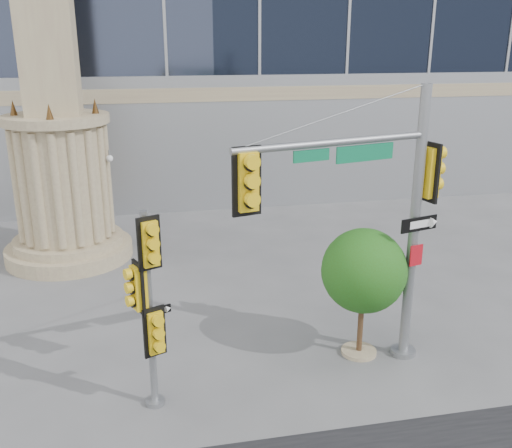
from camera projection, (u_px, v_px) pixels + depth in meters
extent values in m
plane|color=#545456|center=(298.00, 376.00, 13.31)|extent=(120.00, 120.00, 0.00)
cylinder|color=gray|center=(70.00, 251.00, 20.48)|extent=(4.40, 4.40, 0.50)
cylinder|color=gray|center=(69.00, 240.00, 20.36)|extent=(3.80, 3.80, 0.30)
cylinder|color=gray|center=(63.00, 182.00, 19.69)|extent=(3.00, 3.00, 4.00)
cylinder|color=gray|center=(56.00, 119.00, 19.02)|extent=(3.50, 3.50, 0.30)
cone|color=#472D14|center=(95.00, 106.00, 19.15)|extent=(0.24, 0.24, 0.50)
cone|color=#472D14|center=(13.00, 108.00, 18.65)|extent=(0.24, 0.24, 0.50)
cylinder|color=slate|center=(403.00, 351.00, 14.23)|extent=(0.61, 0.61, 0.13)
cylinder|color=slate|center=(414.00, 229.00, 13.23)|extent=(0.24, 0.24, 6.59)
cylinder|color=slate|center=(334.00, 142.00, 11.60)|extent=(4.51, 1.29, 0.15)
cube|color=#0D6F45|center=(365.00, 153.00, 11.98)|extent=(1.39, 0.39, 0.35)
cube|color=yellow|center=(247.00, 181.00, 10.97)|extent=(0.66, 0.45, 1.37)
cube|color=yellow|center=(430.00, 172.00, 12.95)|extent=(0.45, 0.66, 1.37)
cube|color=black|center=(419.00, 224.00, 13.05)|extent=(0.99, 0.28, 0.33)
cube|color=red|center=(416.00, 255.00, 13.29)|extent=(0.35, 0.12, 0.51)
cylinder|color=slate|center=(155.00, 401.00, 12.28)|extent=(0.42, 0.42, 0.10)
cylinder|color=slate|center=(150.00, 313.00, 11.63)|extent=(0.16, 0.16, 4.35)
cube|color=yellow|center=(149.00, 243.00, 10.99)|extent=(0.54, 0.41, 1.09)
cube|color=yellow|center=(139.00, 288.00, 11.34)|extent=(0.41, 0.54, 1.09)
cube|color=yellow|center=(154.00, 332.00, 11.58)|extent=(0.54, 0.41, 1.09)
cube|color=black|center=(159.00, 311.00, 11.61)|extent=(0.51, 0.23, 0.17)
cylinder|color=gray|center=(359.00, 351.00, 14.26)|extent=(0.88, 0.88, 0.10)
cylinder|color=#382314|center=(361.00, 322.00, 14.00)|extent=(0.14, 0.14, 1.75)
sphere|color=#245212|center=(364.00, 271.00, 13.58)|extent=(2.04, 2.04, 2.04)
sphere|color=#245212|center=(376.00, 276.00, 13.98)|extent=(1.26, 1.26, 1.26)
sphere|color=#245212|center=(353.00, 285.00, 13.37)|extent=(1.07, 1.07, 1.07)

